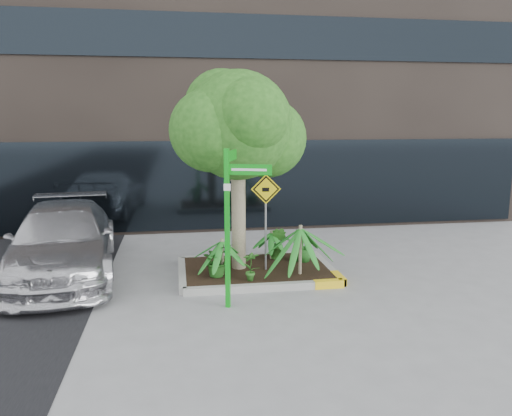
{
  "coord_description": "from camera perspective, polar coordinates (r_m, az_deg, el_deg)",
  "views": [
    {
      "loc": [
        -1.45,
        -10.01,
        3.39
      ],
      "look_at": [
        0.18,
        0.2,
        1.49
      ],
      "focal_mm": 35.0,
      "sensor_mm": 36.0,
      "label": 1
    }
  ],
  "objects": [
    {
      "name": "tree",
      "position": [
        10.46,
        -2.09,
        9.41
      ],
      "size": [
        2.93,
        2.59,
        4.39
      ],
      "color": "tan",
      "rests_on": "ground"
    },
    {
      "name": "palm_left",
      "position": [
        10.27,
        -3.9,
        -3.78
      ],
      "size": [
        0.87,
        0.87,
        0.97
      ],
      "color": "tan",
      "rests_on": "ground"
    },
    {
      "name": "planter",
      "position": [
        10.92,
        0.2,
        -7.08
      ],
      "size": [
        3.35,
        2.36,
        0.15
      ],
      "color": "#9E9E99",
      "rests_on": "ground"
    },
    {
      "name": "street_sign_post",
      "position": [
        8.74,
        -2.89,
        -0.3
      ],
      "size": [
        0.81,
        1.01,
        2.85
      ],
      "rotation": [
        0.0,
        0.0,
        -0.32
      ],
      "color": "#0E9F19",
      "rests_on": "ground"
    },
    {
      "name": "shrub_d",
      "position": [
        11.49,
        2.45,
        -4.02
      ],
      "size": [
        0.58,
        0.58,
        0.75
      ],
      "primitive_type": "imported",
      "rotation": [
        0.0,
        0.0,
        5.65
      ],
      "color": "#27641D",
      "rests_on": "planter"
    },
    {
      "name": "cattle_sign",
      "position": [
        10.5,
        1.13,
        0.29
      ],
      "size": [
        0.63,
        0.12,
        2.06
      ],
      "rotation": [
        0.0,
        0.0,
        -0.06
      ],
      "color": "slate",
      "rests_on": "ground"
    },
    {
      "name": "ground",
      "position": [
        10.67,
        -0.8,
        -8.1
      ],
      "size": [
        80.0,
        80.0,
        0.0
      ],
      "primitive_type": "plane",
      "color": "gray",
      "rests_on": "ground"
    },
    {
      "name": "shrub_b",
      "position": [
        11.35,
        5.4,
        -4.25
      ],
      "size": [
        0.55,
        0.55,
        0.75
      ],
      "primitive_type": "imported",
      "rotation": [
        0.0,
        0.0,
        2.0
      ],
      "color": "#1F5F1C",
      "rests_on": "planter"
    },
    {
      "name": "parked_car",
      "position": [
        11.53,
        -21.2,
        -3.52
      ],
      "size": [
        2.66,
        5.37,
        1.5
      ],
      "primitive_type": "imported",
      "rotation": [
        0.0,
        0.0,
        0.11
      ],
      "color": "silver",
      "rests_on": "ground"
    },
    {
      "name": "palm_back",
      "position": [
        11.44,
        1.78,
        -2.82
      ],
      "size": [
        0.75,
        0.75,
        0.83
      ],
      "color": "tan",
      "rests_on": "ground"
    },
    {
      "name": "shrub_c",
      "position": [
        10.0,
        -0.6,
        -6.62
      ],
      "size": [
        0.36,
        0.36,
        0.61
      ],
      "primitive_type": "imported",
      "rotation": [
        0.0,
        0.0,
        3.28
      ],
      "color": "#2C6A21",
      "rests_on": "planter"
    },
    {
      "name": "shrub_a",
      "position": [
        10.3,
        -4.49,
        -5.98
      ],
      "size": [
        0.85,
        0.85,
        0.67
      ],
      "primitive_type": "imported",
      "rotation": [
        0.0,
        0.0,
        0.69
      ],
      "color": "#1F5618",
      "rests_on": "planter"
    },
    {
      "name": "palm_front",
      "position": [
        10.29,
        5.12,
        -2.33
      ],
      "size": [
        1.17,
        1.17,
        1.3
      ],
      "color": "tan",
      "rests_on": "ground"
    }
  ]
}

